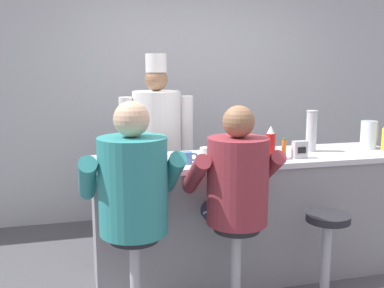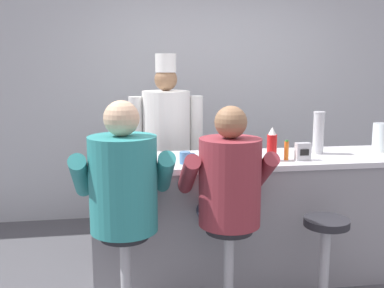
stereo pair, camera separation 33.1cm
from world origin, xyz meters
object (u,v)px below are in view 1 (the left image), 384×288
water_pitcher_clear (369,135)px  coffee_mug_white (206,154)px  cook_in_whites_near (157,141)px  hot_sauce_bottle_orange (284,149)px  diner_seated_teal (132,190)px  empty_stool_round (327,244)px  breakfast_plate (114,163)px  diner_seated_maroon (236,186)px  cereal_bowl (248,160)px  coffee_mug_blue (187,158)px  cup_stack_steel (311,131)px  ketchup_bottle_red (270,144)px  napkin_dispenser_chrome (300,150)px

water_pitcher_clear → coffee_mug_white: bearing=-175.6°
coffee_mug_white → cook_in_whites_near: (-0.20, 0.92, -0.04)m
hot_sauce_bottle_orange → diner_seated_teal: bearing=-161.5°
hot_sauce_bottle_orange → cook_in_whites_near: (-0.79, 1.00, -0.07)m
coffee_mug_white → empty_stool_round: bearing=-35.1°
hot_sauce_bottle_orange → breakfast_plate: (-1.27, 0.09, -0.06)m
empty_stool_round → hot_sauce_bottle_orange: bearing=106.7°
breakfast_plate → diner_seated_maroon: size_ratio=0.18×
hot_sauce_bottle_orange → cereal_bowl: bearing=-163.3°
coffee_mug_blue → cook_in_whites_near: cook_in_whites_near is taller
diner_seated_teal → diner_seated_maroon: bearing=-0.2°
breakfast_plate → cup_stack_steel: size_ratio=0.75×
ketchup_bottle_red → breakfast_plate: 1.16m
breakfast_plate → cup_stack_steel: cup_stack_steel is taller
hot_sauce_bottle_orange → cook_in_whites_near: 1.28m
hot_sauce_bottle_orange → diner_seated_maroon: (-0.53, -0.40, -0.15)m
coffee_mug_white → napkin_dispenser_chrome: size_ratio=1.02×
cup_stack_steel → diner_seated_maroon: (-0.87, -0.60, -0.24)m
breakfast_plate → diner_seated_maroon: diner_seated_maroon is taller
ketchup_bottle_red → diner_seated_teal: bearing=-159.9°
hot_sauce_bottle_orange → coffee_mug_blue: bearing=-179.3°
diner_seated_maroon → empty_stool_round: (0.67, -0.03, -0.45)m
breakfast_plate → diner_seated_teal: 0.51m
coffee_mug_white → ketchup_bottle_red: bearing=-9.0°
ketchup_bottle_red → breakfast_plate: (-1.15, 0.10, -0.10)m
hot_sauce_bottle_orange → diner_seated_teal: 1.27m
ketchup_bottle_red → empty_stool_round: size_ratio=0.39×
napkin_dispenser_chrome → breakfast_plate: bearing=174.8°
coffee_mug_white → diner_seated_maroon: diner_seated_maroon is taller
cup_stack_steel → cook_in_whites_near: (-1.13, 0.80, -0.16)m
water_pitcher_clear → breakfast_plate: (-2.14, -0.09, -0.10)m
hot_sauce_bottle_orange → water_pitcher_clear: bearing=12.0°
cereal_bowl → diner_seated_maroon: 0.38m
diner_seated_maroon → coffee_mug_blue: bearing=119.3°
cup_stack_steel → diner_seated_maroon: diner_seated_maroon is taller
cereal_bowl → cup_stack_steel: 0.74m
ketchup_bottle_red → diner_seated_teal: diner_seated_teal is taller
hot_sauce_bottle_orange → water_pitcher_clear: 0.89m
ketchup_bottle_red → cereal_bowl: 0.25m
ketchup_bottle_red → coffee_mug_white: ketchup_bottle_red is taller
cereal_bowl → coffee_mug_blue: coffee_mug_blue is taller
coffee_mug_white → diner_seated_maroon: size_ratio=0.09×
ketchup_bottle_red → water_pitcher_clear: size_ratio=1.07×
ketchup_bottle_red → empty_stool_round: ketchup_bottle_red is taller
ketchup_bottle_red → cook_in_whites_near: cook_in_whites_near is taller
breakfast_plate → cereal_bowl: 0.96m
ketchup_bottle_red → cup_stack_steel: cup_stack_steel is taller
coffee_mug_white → diner_seated_teal: bearing=-142.1°
coffee_mug_blue → diner_seated_teal: size_ratio=0.08×
coffee_mug_white → cereal_bowl: bearing=-32.9°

